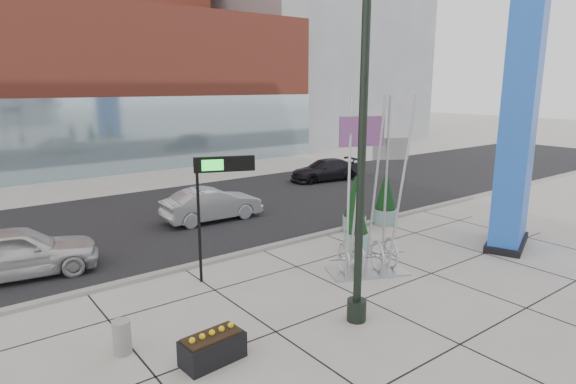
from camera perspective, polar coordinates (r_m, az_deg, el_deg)
ground at (r=13.76m, az=2.96°, el=-12.19°), size 160.00×160.00×0.00m
street_asphalt at (r=21.90m, az=-14.19°, el=-3.04°), size 80.00×12.00×0.02m
curb_edge at (r=16.76m, az=-5.96°, el=-7.38°), size 80.00×0.30×0.12m
tower_podium at (r=37.63m, az=-23.73°, el=11.15°), size 34.00×10.00×11.00m
tower_glass_front at (r=33.15m, az=-21.26°, el=6.09°), size 34.00×0.60×5.00m
building_grey_parking at (r=53.82m, az=2.22°, el=16.03°), size 20.00×18.00×18.00m
blue_pylon at (r=18.71m, az=25.66°, el=6.88°), size 2.92×2.08×8.91m
lamp_post at (r=11.40m, az=8.64°, el=1.49°), size 0.57×0.48×8.79m
public_art_sculpture at (r=15.08m, az=9.61°, el=-4.21°), size 2.72×2.11×5.53m
concrete_bollard at (r=11.54m, az=-19.08°, el=-15.94°), size 0.40×0.40×0.77m
overhead_street_sign at (r=14.26m, az=-8.43°, el=2.17°), size 1.70×0.80×3.75m
round_planter_east at (r=20.54m, az=11.48°, el=-0.72°), size 0.95×0.95×2.38m
round_planter_mid at (r=19.25m, az=7.92°, el=-1.54°), size 0.93×0.93×2.33m
round_planter_west at (r=17.29m, az=8.16°, el=-3.41°), size 0.88×0.88×2.19m
box_planter_south at (r=10.82m, az=-8.94°, el=-17.68°), size 1.38×0.77×0.74m
car_white_west at (r=16.85m, az=-29.56°, el=-6.27°), size 4.90×2.60×1.59m
car_silver_mid at (r=21.02m, az=-8.98°, el=-1.49°), size 4.36×1.65×1.42m
car_dark_east at (r=29.62m, az=4.38°, el=2.60°), size 4.66×2.49×1.29m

